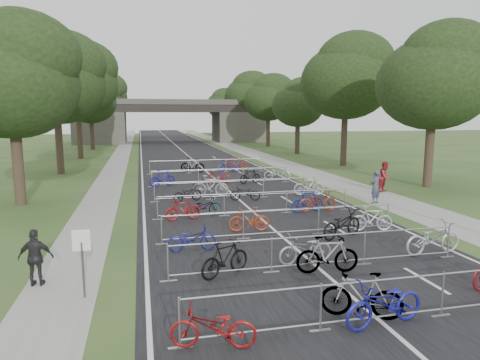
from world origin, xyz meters
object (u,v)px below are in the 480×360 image
object	(u,v)px
bike_0	(213,328)
bike_2	(385,304)
bike_1	(362,295)
pedestrian_b	(385,177)
pedestrian_c	(36,258)
pedestrian_a	(375,187)
park_sign	(82,251)
overpass_bridge	(172,121)

from	to	relation	value
bike_0	bike_2	world-z (taller)	bike_2
bike_1	pedestrian_b	distance (m)	17.41
pedestrian_c	bike_0	bearing A→B (deg)	139.75
pedestrian_a	pedestrian_b	world-z (taller)	pedestrian_b
bike_1	pedestrian_a	bearing A→B (deg)	174.54
pedestrian_a	pedestrian_c	bearing A→B (deg)	-1.31
park_sign	bike_1	world-z (taller)	park_sign
overpass_bridge	pedestrian_c	bearing A→B (deg)	-97.65
pedestrian_b	pedestrian_c	xyz separation A→B (m)	(-17.37, -10.75, -0.13)
bike_0	park_sign	bearing A→B (deg)	-124.15
bike_0	pedestrian_c	bearing A→B (deg)	-121.71
park_sign	pedestrian_c	distance (m)	1.84
overpass_bridge	pedestrian_c	xyz separation A→B (m)	(-8.17, -60.86, -2.73)
bike_0	pedestrian_a	world-z (taller)	pedestrian_a
pedestrian_a	pedestrian_b	bearing A→B (deg)	-157.94
bike_0	pedestrian_a	bearing A→B (deg)	152.38
park_sign	pedestrian_c	world-z (taller)	park_sign
overpass_bridge	bike_1	xyz separation A→B (m)	(-0.36, -64.66, -2.97)
overpass_bridge	bike_2	world-z (taller)	overpass_bridge
bike_1	bike_2	world-z (taller)	bike_1
bike_1	bike_2	distance (m)	0.57
overpass_bridge	pedestrian_c	size ratio (longest dim) A/B	19.32
overpass_bridge	park_sign	size ratio (longest dim) A/B	16.99
park_sign	bike_2	size ratio (longest dim) A/B	0.88
pedestrian_b	pedestrian_c	bearing A→B (deg)	-176.48
bike_2	pedestrian_c	xyz separation A→B (m)	(-8.12, 4.27, 0.26)
overpass_bridge	bike_2	distance (m)	65.20
pedestrian_b	pedestrian_c	world-z (taller)	pedestrian_b
park_sign	bike_0	world-z (taller)	park_sign
bike_2	pedestrian_a	world-z (taller)	pedestrian_a
bike_0	bike_1	bearing A→B (deg)	112.23
overpass_bridge	bike_0	world-z (taller)	overpass_bridge
bike_0	pedestrian_c	size ratio (longest dim) A/B	1.11
pedestrian_b	bike_1	bearing A→B (deg)	-151.55
overpass_bridge	pedestrian_c	distance (m)	61.47
bike_0	overpass_bridge	bearing A→B (deg)	-169.53
overpass_bridge	pedestrian_b	distance (m)	51.01
park_sign	pedestrian_b	size ratio (longest dim) A/B	0.98
overpass_bridge	bike_0	size ratio (longest dim) A/B	17.47
overpass_bridge	pedestrian_b	xyz separation A→B (m)	(9.20, -50.11, -2.60)
park_sign	bike_0	distance (m)	4.35
overpass_bridge	park_sign	world-z (taller)	overpass_bridge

